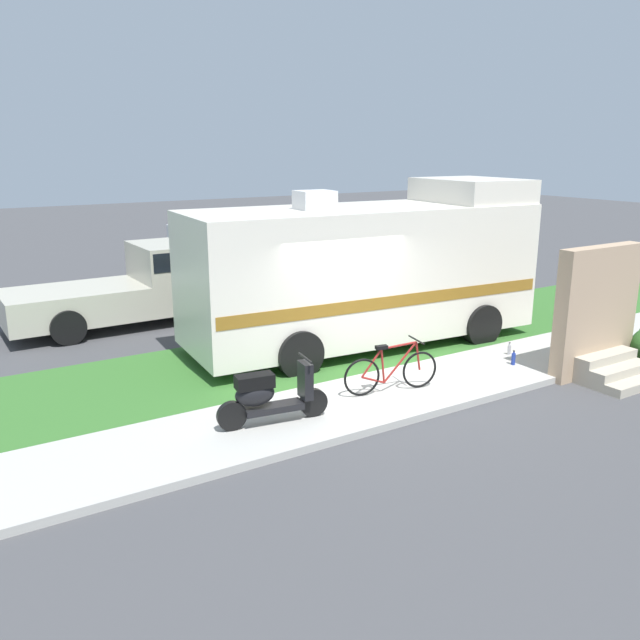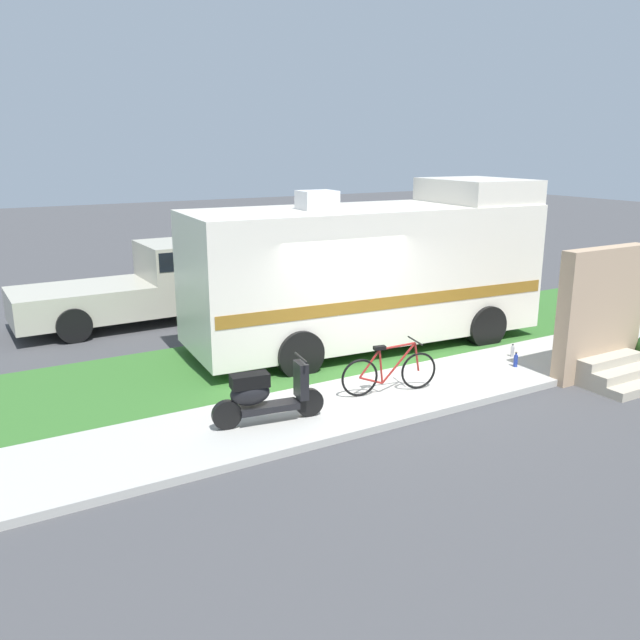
{
  "view_description": "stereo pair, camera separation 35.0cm",
  "coord_description": "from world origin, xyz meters",
  "px_view_note": "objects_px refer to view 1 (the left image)",
  "views": [
    {
      "loc": [
        -6.59,
        -9.29,
        4.13
      ],
      "look_at": [
        -0.59,
        0.3,
        1.1
      ],
      "focal_mm": 36.65,
      "sensor_mm": 36.0,
      "label": 1
    },
    {
      "loc": [
        -6.29,
        -9.47,
        4.13
      ],
      "look_at": [
        -0.59,
        0.3,
        1.1
      ],
      "focal_mm": 36.65,
      "sensor_mm": 36.0,
      "label": 2
    }
  ],
  "objects_px": {
    "bicycle": "(391,371)",
    "motorhome_rv": "(367,270)",
    "scooter": "(269,395)",
    "bottle_green": "(513,359)",
    "pickup_truck_near": "(154,281)",
    "pickup_truck_far": "(245,248)",
    "bottle_spare": "(509,349)"
  },
  "relations": [
    {
      "from": "scooter",
      "to": "bottle_green",
      "type": "xyz_separation_m",
      "value": [
        5.17,
        -0.04,
        -0.34
      ]
    },
    {
      "from": "bottle_green",
      "to": "bottle_spare",
      "type": "bearing_deg",
      "value": 49.22
    },
    {
      "from": "bicycle",
      "to": "bottle_green",
      "type": "relative_size",
      "value": 6.05
    },
    {
      "from": "motorhome_rv",
      "to": "bottle_spare",
      "type": "bearing_deg",
      "value": -52.51
    },
    {
      "from": "motorhome_rv",
      "to": "pickup_truck_near",
      "type": "relative_size",
      "value": 1.35
    },
    {
      "from": "bottle_spare",
      "to": "pickup_truck_far",
      "type": "bearing_deg",
      "value": 93.48
    },
    {
      "from": "bicycle",
      "to": "pickup_truck_near",
      "type": "bearing_deg",
      "value": 103.57
    },
    {
      "from": "pickup_truck_far",
      "to": "bottle_spare",
      "type": "relative_size",
      "value": 22.85
    },
    {
      "from": "pickup_truck_far",
      "to": "bottle_spare",
      "type": "xyz_separation_m",
      "value": [
        0.65,
        -10.65,
        -0.7
      ]
    },
    {
      "from": "motorhome_rv",
      "to": "pickup_truck_far",
      "type": "bearing_deg",
      "value": 82.08
    },
    {
      "from": "pickup_truck_far",
      "to": "scooter",
      "type": "bearing_deg",
      "value": -113.99
    },
    {
      "from": "scooter",
      "to": "pickup_truck_near",
      "type": "relative_size",
      "value": 0.31
    },
    {
      "from": "pickup_truck_far",
      "to": "bottle_green",
      "type": "xyz_separation_m",
      "value": [
        0.24,
        -11.12,
        -0.68
      ]
    },
    {
      "from": "motorhome_rv",
      "to": "pickup_truck_far",
      "type": "distance_m",
      "value": 8.41
    },
    {
      "from": "pickup_truck_near",
      "to": "pickup_truck_far",
      "type": "relative_size",
      "value": 0.96
    },
    {
      "from": "bicycle",
      "to": "bottle_green",
      "type": "xyz_separation_m",
      "value": [
        2.83,
        -0.12,
        -0.25
      ]
    },
    {
      "from": "scooter",
      "to": "bottle_spare",
      "type": "relative_size",
      "value": 6.81
    },
    {
      "from": "bottle_green",
      "to": "pickup_truck_near",
      "type": "bearing_deg",
      "value": 122.25
    },
    {
      "from": "pickup_truck_near",
      "to": "bottle_green",
      "type": "height_order",
      "value": "pickup_truck_near"
    },
    {
      "from": "bottle_spare",
      "to": "scooter",
      "type": "bearing_deg",
      "value": -175.62
    },
    {
      "from": "scooter",
      "to": "pickup_truck_far",
      "type": "relative_size",
      "value": 0.3
    },
    {
      "from": "bicycle",
      "to": "pickup_truck_far",
      "type": "xyz_separation_m",
      "value": [
        2.59,
        11.0,
        0.43
      ]
    },
    {
      "from": "motorhome_rv",
      "to": "bottle_green",
      "type": "distance_m",
      "value": 3.44
    },
    {
      "from": "pickup_truck_near",
      "to": "pickup_truck_far",
      "type": "distance_m",
      "value": 5.82
    },
    {
      "from": "motorhome_rv",
      "to": "scooter",
      "type": "bearing_deg",
      "value": -143.67
    },
    {
      "from": "scooter",
      "to": "pickup_truck_far",
      "type": "height_order",
      "value": "pickup_truck_far"
    },
    {
      "from": "scooter",
      "to": "bottle_spare",
      "type": "height_order",
      "value": "scooter"
    },
    {
      "from": "motorhome_rv",
      "to": "bottle_green",
      "type": "bearing_deg",
      "value": -63.63
    },
    {
      "from": "bicycle",
      "to": "motorhome_rv",
      "type": "bearing_deg",
      "value": 62.04
    },
    {
      "from": "pickup_truck_far",
      "to": "bottle_spare",
      "type": "bearing_deg",
      "value": -86.52
    },
    {
      "from": "motorhome_rv",
      "to": "pickup_truck_far",
      "type": "xyz_separation_m",
      "value": [
        1.15,
        8.3,
        -0.71
      ]
    },
    {
      "from": "bicycle",
      "to": "pickup_truck_near",
      "type": "height_order",
      "value": "pickup_truck_near"
    }
  ]
}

